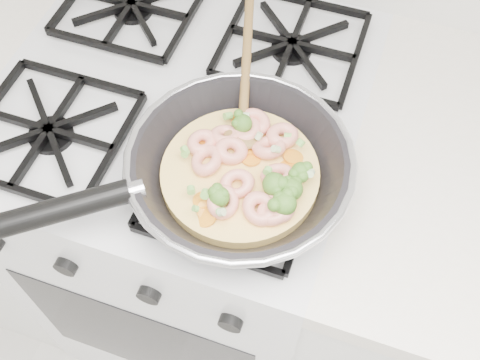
% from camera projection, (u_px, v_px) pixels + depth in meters
% --- Properties ---
extents(stove, '(0.60, 0.60, 0.92)m').
position_uv_depth(stove, '(196.00, 219.00, 1.31)').
color(stove, silver).
rests_on(stove, ground).
extents(skillet, '(0.44, 0.50, 0.10)m').
position_uv_depth(skillet, '(238.00, 169.00, 0.78)').
color(skillet, black).
rests_on(skillet, stove).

